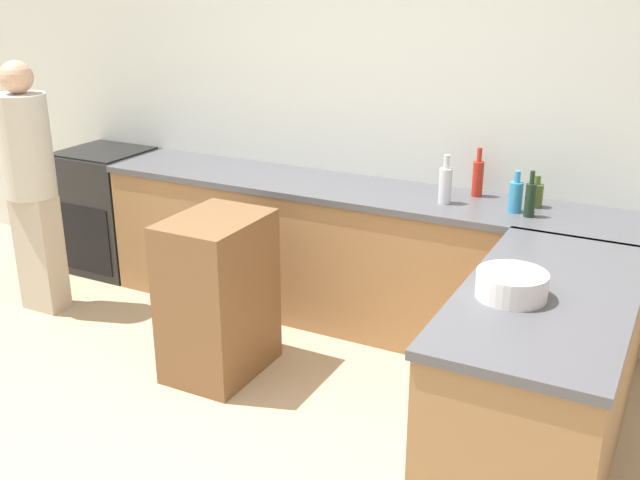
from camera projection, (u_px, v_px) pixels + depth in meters
wall_back at (379, 103)px, 4.65m from camera, size 8.00×0.06×2.70m
counter_back at (355, 255)px, 4.69m from camera, size 3.41×0.62×0.88m
counter_peninsula at (539, 384)px, 3.24m from camera, size 0.69×1.51×0.88m
range_oven at (109, 210)px, 5.57m from camera, size 0.62×0.60×0.90m
island_table at (218, 296)px, 4.09m from camera, size 0.44×0.60×0.90m
mixing_bowl at (512, 285)px, 3.02m from camera, size 0.29×0.29×0.11m
dish_soap_bottle at (516, 196)px, 4.06m from camera, size 0.07×0.07×0.23m
olive_oil_bottle at (536, 195)px, 4.15m from camera, size 0.07×0.07×0.18m
hot_sauce_bottle at (478, 177)px, 4.33m from camera, size 0.06×0.06×0.29m
vinegar_bottle_clear at (445, 184)px, 4.21m from camera, size 0.07×0.07×0.28m
wine_bottle_dark at (530, 199)px, 3.98m from camera, size 0.06×0.06×0.25m
person_by_range at (30, 180)px, 4.71m from camera, size 0.31×0.31×1.62m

